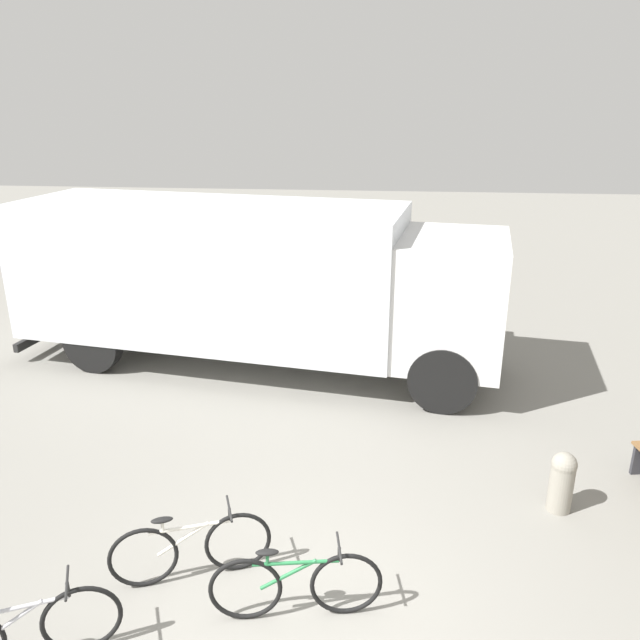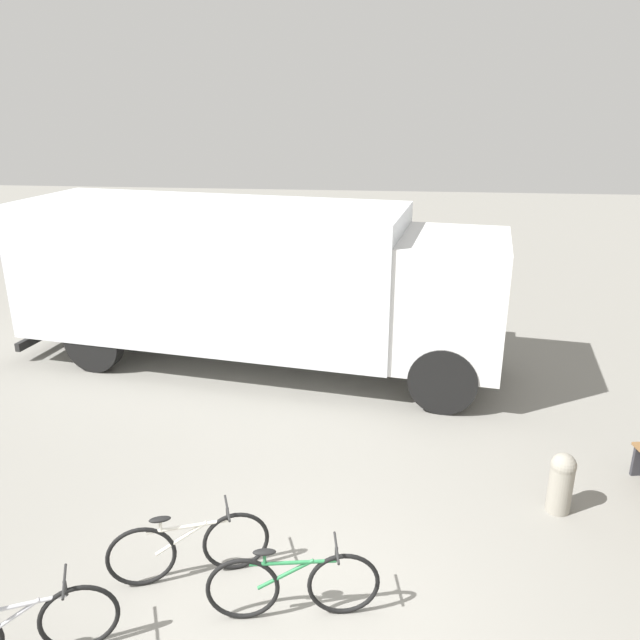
{
  "view_description": "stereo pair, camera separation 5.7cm",
  "coord_description": "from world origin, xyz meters",
  "px_view_note": "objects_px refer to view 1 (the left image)",
  "views": [
    {
      "loc": [
        0.68,
        -4.52,
        4.75
      ],
      "look_at": [
        -0.2,
        4.14,
        1.65
      ],
      "focal_mm": 35.0,
      "sensor_mm": 36.0,
      "label": 1
    },
    {
      "loc": [
        0.74,
        -4.52,
        4.75
      ],
      "look_at": [
        -0.2,
        4.14,
        1.65
      ],
      "focal_mm": 35.0,
      "sensor_mm": 36.0,
      "label": 2
    }
  ],
  "objects_px": {
    "bicycle_near": "(23,631)",
    "delivery_truck": "(248,276)",
    "bicycle_far": "(296,585)",
    "bicycle_middle": "(191,548)",
    "bollard_near_bench": "(562,479)"
  },
  "relations": [
    {
      "from": "delivery_truck",
      "to": "bollard_near_bench",
      "type": "xyz_separation_m",
      "value": [
        4.65,
        -4.04,
        -1.28
      ]
    },
    {
      "from": "bicycle_middle",
      "to": "bicycle_far",
      "type": "bearing_deg",
      "value": -39.75
    },
    {
      "from": "delivery_truck",
      "to": "bollard_near_bench",
      "type": "height_order",
      "value": "delivery_truck"
    },
    {
      "from": "bicycle_near",
      "to": "bicycle_middle",
      "type": "relative_size",
      "value": 0.97
    },
    {
      "from": "bicycle_near",
      "to": "delivery_truck",
      "type": "bearing_deg",
      "value": 60.57
    },
    {
      "from": "delivery_truck",
      "to": "bicycle_near",
      "type": "distance_m",
      "value": 6.96
    },
    {
      "from": "bicycle_far",
      "to": "bicycle_middle",
      "type": "bearing_deg",
      "value": 150.7
    },
    {
      "from": "delivery_truck",
      "to": "bollard_near_bench",
      "type": "relative_size",
      "value": 11.6
    },
    {
      "from": "delivery_truck",
      "to": "bicycle_far",
      "type": "bearing_deg",
      "value": -65.64
    },
    {
      "from": "bicycle_middle",
      "to": "bicycle_far",
      "type": "xyz_separation_m",
      "value": [
        1.15,
        -0.4,
        0.0
      ]
    },
    {
      "from": "delivery_truck",
      "to": "bicycle_near",
      "type": "xyz_separation_m",
      "value": [
        -0.61,
        -6.8,
        -1.33
      ]
    },
    {
      "from": "bicycle_far",
      "to": "bollard_near_bench",
      "type": "xyz_separation_m",
      "value": [
        2.96,
        1.98,
        0.05
      ]
    },
    {
      "from": "delivery_truck",
      "to": "bicycle_middle",
      "type": "xyz_separation_m",
      "value": [
        0.54,
        -5.62,
        -1.33
      ]
    },
    {
      "from": "bicycle_middle",
      "to": "delivery_truck",
      "type": "bearing_deg",
      "value": 75.11
    },
    {
      "from": "delivery_truck",
      "to": "bicycle_near",
      "type": "relative_size",
      "value": 5.91
    }
  ]
}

